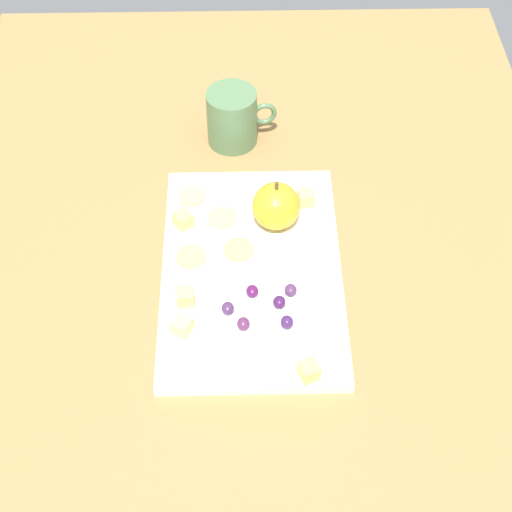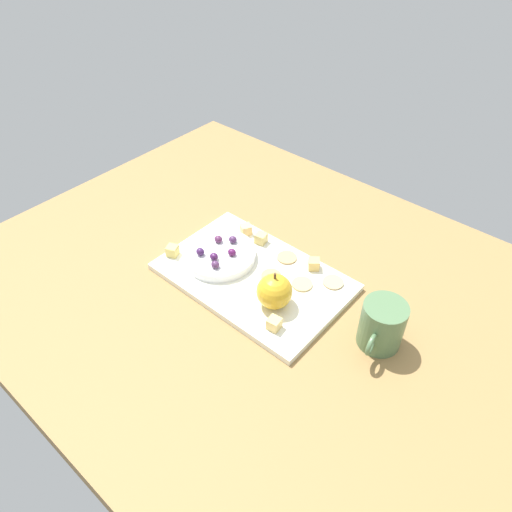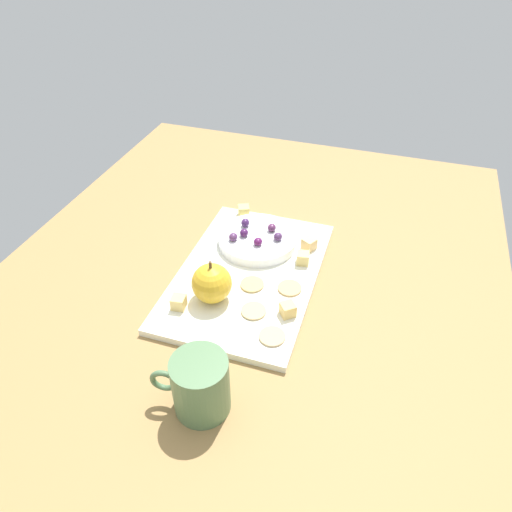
% 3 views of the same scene
% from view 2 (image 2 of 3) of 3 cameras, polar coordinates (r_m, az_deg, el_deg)
% --- Properties ---
extents(table, '(1.22, 0.93, 0.05)m').
position_cam_2_polar(table, '(0.98, 1.12, -4.65)').
color(table, olive).
rests_on(table, ground).
extents(platter, '(0.38, 0.24, 0.01)m').
position_cam_2_polar(platter, '(0.98, -0.26, -2.46)').
color(platter, white).
rests_on(platter, table).
extents(serving_dish, '(0.15, 0.15, 0.02)m').
position_cam_2_polar(serving_dish, '(1.00, -4.41, 0.14)').
color(serving_dish, white).
rests_on(serving_dish, platter).
extents(apple_whole, '(0.07, 0.07, 0.07)m').
position_cam_2_polar(apple_whole, '(0.89, 2.22, -4.26)').
color(apple_whole, gold).
rests_on(apple_whole, platter).
extents(apple_stem, '(0.01, 0.01, 0.01)m').
position_cam_2_polar(apple_stem, '(0.86, 2.29, -2.40)').
color(apple_stem, brown).
rests_on(apple_stem, apple_whole).
extents(cheese_cube_0, '(0.03, 0.03, 0.02)m').
position_cam_2_polar(cheese_cube_0, '(1.02, -10.00, 0.64)').
color(cheese_cube_0, '#E2CA66').
rests_on(cheese_cube_0, platter).
extents(cheese_cube_1, '(0.03, 0.03, 0.02)m').
position_cam_2_polar(cheese_cube_1, '(1.06, -1.23, 3.21)').
color(cheese_cube_1, '#EDC27A').
rests_on(cheese_cube_1, platter).
extents(cheese_cube_2, '(0.03, 0.03, 0.02)m').
position_cam_2_polar(cheese_cube_2, '(1.04, 0.60, 2.15)').
color(cheese_cube_2, '#E1C570').
rests_on(cheese_cube_2, platter).
extents(cheese_cube_3, '(0.03, 0.03, 0.02)m').
position_cam_2_polar(cheese_cube_3, '(0.98, 6.96, -0.97)').
color(cheese_cube_3, '#EBC267').
rests_on(cheese_cube_3, platter).
extents(cheese_cube_4, '(0.03, 0.03, 0.02)m').
position_cam_2_polar(cheese_cube_4, '(0.87, 2.20, -8.11)').
color(cheese_cube_4, '#EAC570').
rests_on(cheese_cube_4, platter).
extents(cracker_0, '(0.04, 0.04, 0.00)m').
position_cam_2_polar(cracker_0, '(0.95, 5.56, -3.38)').
color(cracker_0, tan).
rests_on(cracker_0, platter).
extents(cracker_1, '(0.04, 0.04, 0.00)m').
position_cam_2_polar(cracker_1, '(1.01, 3.73, -0.20)').
color(cracker_1, tan).
rests_on(cracker_1, platter).
extents(cracker_2, '(0.04, 0.04, 0.00)m').
position_cam_2_polar(cracker_2, '(0.96, 9.24, -3.14)').
color(cracker_2, tan).
rests_on(cracker_2, platter).
extents(cracker_3, '(0.04, 0.04, 0.00)m').
position_cam_2_polar(cracker_3, '(0.96, 1.80, -2.40)').
color(cracker_3, tan).
rests_on(cracker_3, platter).
extents(grape_0, '(0.02, 0.02, 0.02)m').
position_cam_2_polar(grape_0, '(1.02, -4.55, 2.03)').
color(grape_0, '#582A50').
rests_on(grape_0, serving_dish).
extents(grape_1, '(0.02, 0.02, 0.01)m').
position_cam_2_polar(grape_1, '(0.96, -4.91, -1.03)').
color(grape_1, '#512E56').
rests_on(grape_1, serving_dish).
extents(grape_2, '(0.02, 0.02, 0.01)m').
position_cam_2_polar(grape_2, '(0.98, -2.88, 0.47)').
color(grape_2, '#53184C').
rests_on(grape_2, serving_dish).
extents(grape_3, '(0.02, 0.02, 0.01)m').
position_cam_2_polar(grape_3, '(1.01, -2.80, 1.99)').
color(grape_3, '#4A2A53').
rests_on(grape_3, serving_dish).
extents(grape_4, '(0.02, 0.02, 0.02)m').
position_cam_2_polar(grape_4, '(0.97, -5.07, -0.07)').
color(grape_4, '#421A4A').
rests_on(grape_4, serving_dish).
extents(grape_5, '(0.02, 0.02, 0.02)m').
position_cam_2_polar(grape_5, '(0.99, -6.71, 0.52)').
color(grape_5, '#402153').
rests_on(grape_5, serving_dish).
extents(cup, '(0.08, 0.11, 0.09)m').
position_cam_2_polar(cup, '(0.86, 14.85, -8.01)').
color(cup, '#53774E').
rests_on(cup, table).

